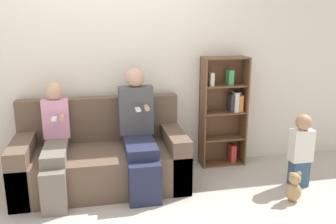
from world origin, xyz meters
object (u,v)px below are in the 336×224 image
Objects in this scene: adult_seated at (139,130)px; teddy_bear at (294,187)px; bookshelf at (225,110)px; toddler_standing at (301,149)px; couch at (102,160)px; child_seated at (55,142)px.

teddy_bear is (1.42, -0.66, -0.48)m from adult_seated.
bookshelf is at bearing 20.10° from adult_seated.
couch is at bearing 167.99° from toddler_standing.
toddler_standing reaches higher than teddy_bear.
couch is 1.41× the size of adult_seated.
adult_seated is 1.11× the size of child_seated.
bookshelf is (-0.57, 0.75, 0.27)m from toddler_standing.
couch is 1.33× the size of bookshelf.
teddy_bear is (0.33, -1.05, -0.53)m from bookshelf.
adult_seated is 0.94× the size of bookshelf.
adult_seated reaches higher than toddler_standing.
adult_seated is 1.16m from bookshelf.
toddler_standing is 2.54× the size of teddy_bear.
bookshelf reaches higher than teddy_bear.
toddler_standing is at bearing -52.78° from bookshelf.
bookshelf is (1.92, 0.43, 0.12)m from child_seated.
bookshelf is at bearing 107.60° from teddy_bear.
adult_seated reaches higher than child_seated.
toddler_standing is (1.66, -0.35, -0.21)m from adult_seated.
couch reaches higher than teddy_bear.
bookshelf is 4.24× the size of teddy_bear.
couch reaches higher than toddler_standing.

